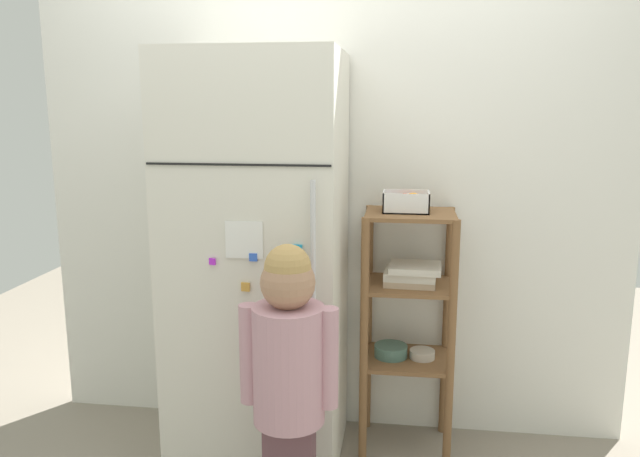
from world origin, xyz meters
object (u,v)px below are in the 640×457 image
object	(u,v)px
child_standing	(289,364)
fruit_bin	(409,203)
refrigerator	(259,263)
pantry_shelf_unit	(408,305)

from	to	relation	value
child_standing	fruit_bin	bearing A→B (deg)	58.21
fruit_bin	refrigerator	bearing A→B (deg)	-166.95
refrigerator	child_standing	bearing A→B (deg)	-66.36
fruit_bin	pantry_shelf_unit	bearing A→B (deg)	-54.46
refrigerator	fruit_bin	distance (m)	0.70
child_standing	pantry_shelf_unit	distance (m)	0.77
pantry_shelf_unit	fruit_bin	xyz separation A→B (m)	(-0.01, 0.01, 0.46)
fruit_bin	child_standing	bearing A→B (deg)	-121.79
refrigerator	fruit_bin	bearing A→B (deg)	13.05
refrigerator	fruit_bin	size ratio (longest dim) A/B	8.97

